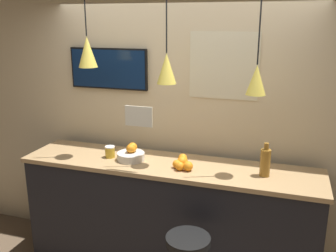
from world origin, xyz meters
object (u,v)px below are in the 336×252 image
object	(u,v)px
spread_jar	(110,152)
mounted_tv	(109,69)
juice_bottle	(265,162)
fruit_bowl	(131,154)

from	to	relation	value
spread_jar	mounted_tv	distance (m)	0.83
spread_jar	mounted_tv	xyz separation A→B (m)	(-0.17, 0.38, 0.72)
juice_bottle	mounted_tv	world-z (taller)	mounted_tv
spread_jar	mounted_tv	bearing A→B (deg)	114.41
juice_bottle	spread_jar	xyz separation A→B (m)	(-1.41, 0.00, -0.07)
juice_bottle	spread_jar	size ratio (longest dim) A/B	2.64
fruit_bowl	mounted_tv	size ratio (longest dim) A/B	0.31
fruit_bowl	juice_bottle	bearing A→B (deg)	-0.19
fruit_bowl	mounted_tv	bearing A→B (deg)	135.69
fruit_bowl	mounted_tv	world-z (taller)	mounted_tv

